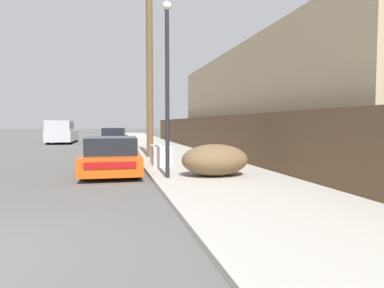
% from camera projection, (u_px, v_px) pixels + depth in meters
% --- Properties ---
extents(sidewalk_curb, '(4.20, 63.00, 0.12)m').
position_uv_depth(sidewalk_curb, '(151.00, 143.00, 28.04)').
color(sidewalk_curb, '#ADA89E').
rests_on(sidewalk_curb, ground).
extents(discarded_fridge, '(0.74, 1.79, 0.75)m').
position_uv_depth(discarded_fridge, '(160.00, 155.00, 13.09)').
color(discarded_fridge, silver).
rests_on(discarded_fridge, sidewalk_curb).
extents(parked_sports_car_red, '(1.99, 4.42, 1.24)m').
position_uv_depth(parked_sports_car_red, '(112.00, 157.00, 11.59)').
color(parked_sports_car_red, '#E05114').
rests_on(parked_sports_car_red, ground).
extents(car_parked_mid, '(2.07, 4.29, 1.39)m').
position_uv_depth(car_parked_mid, '(114.00, 138.00, 24.20)').
color(car_parked_mid, '#5B1E19').
rests_on(car_parked_mid, ground).
extents(pickup_truck, '(2.18, 5.90, 1.94)m').
position_uv_depth(pickup_truck, '(61.00, 132.00, 29.08)').
color(pickup_truck, silver).
rests_on(pickup_truck, ground).
extents(utility_pole, '(1.80, 0.31, 8.28)m').
position_uv_depth(utility_pole, '(150.00, 66.00, 15.76)').
color(utility_pole, brown).
rests_on(utility_pole, sidewalk_curb).
extents(street_lamp, '(0.26, 0.26, 5.01)m').
position_uv_depth(street_lamp, '(167.00, 77.00, 9.74)').
color(street_lamp, '#232326').
rests_on(street_lamp, sidewalk_curb).
extents(brush_pile, '(2.02, 1.51, 0.95)m').
position_uv_depth(brush_pile, '(215.00, 160.00, 10.26)').
color(brush_pile, brown).
rests_on(brush_pile, sidewalk_curb).
extents(wooden_fence, '(0.08, 32.93, 1.94)m').
position_uv_depth(wooden_fence, '(202.00, 134.00, 19.87)').
color(wooden_fence, brown).
rests_on(wooden_fence, sidewalk_curb).
extents(building_right_house, '(6.00, 19.22, 5.39)m').
position_uv_depth(building_right_house, '(285.00, 104.00, 17.82)').
color(building_right_house, tan).
rests_on(building_right_house, ground).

